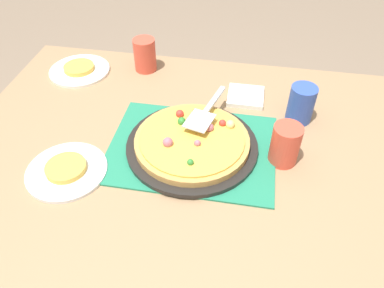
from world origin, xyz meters
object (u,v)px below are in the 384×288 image
Objects in this scene: pizza_pan at (192,146)px; served_slice_right at (79,68)px; pizza at (192,140)px; cup_far at (285,144)px; cup_corner at (145,55)px; napkin_stack at (246,96)px; plate_far_right at (80,71)px; served_slice_left at (66,168)px; pizza_server at (206,111)px; cup_near at (301,104)px; plate_near_left at (67,171)px.

served_slice_right reaches higher than pizza_pan.
served_slice_right is (-0.48, 0.33, -0.02)m from pizza.
pizza is 0.26m from cup_far.
cup_far and cup_corner have the same top height.
plate_far_right is at bearing 174.49° from napkin_stack.
pizza_server is at bearing 35.11° from served_slice_left.
cup_near is at bearing 19.38° from pizza_server.
pizza_server reaches higher than pizza_pan.
pizza_server is 0.22m from napkin_stack.
served_slice_right is at bearing -165.65° from cup_corner.
pizza is (0.00, 0.00, 0.02)m from pizza_pan.
plate_near_left is at bearing -144.89° from pizza_server.
cup_near is at bearing 75.39° from cup_far.
napkin_stack reaches higher than plate_far_right.
plate_near_left is at bearing -154.82° from pizza.
cup_far is at bearing -38.01° from cup_corner.
cup_far is (0.74, -0.33, 0.04)m from served_slice_right.
cup_far is (-0.05, -0.19, 0.00)m from cup_near.
served_slice_left is 0.62m from napkin_stack.
served_slice_left is 0.72m from cup_near.
pizza_server is at bearing -25.38° from served_slice_right.
plate_far_right is 1.83× the size of cup_far.
cup_near is at bearing 31.99° from pizza.
napkin_stack is at bearing 58.71° from pizza_server.
pizza_server is at bearing 158.72° from cup_far.
served_slice_left is (0.16, -0.49, 0.01)m from plate_far_right.
served_slice_right is 0.80m from cup_near.
pizza_pan is 1.73× the size of plate_far_right.
served_slice_right is at bearing 145.35° from pizza.
pizza_pan is 3.45× the size of served_slice_right.
cup_near is 0.20m from cup_far.
cup_near reaches higher than plate_near_left.
cup_corner is (0.08, 0.55, 0.04)m from served_slice_left.
pizza is 0.59m from served_slice_right.
cup_far is 0.64m from cup_corner.
napkin_stack is at bearing -5.51° from plate_far_right.
pizza_server is (-0.28, -0.10, 0.01)m from cup_near.
plate_far_right is (-0.48, 0.33, -0.03)m from pizza.
pizza_server is (0.03, 0.09, 0.06)m from pizza_pan.
pizza_server is at bearing -48.19° from cup_corner.
napkin_stack is (0.38, -0.12, -0.05)m from cup_corner.
served_slice_left is at bearing -144.89° from pizza_server.
cup_far is 0.51× the size of pizza_server.
pizza is at bearing -58.20° from cup_corner.
pizza reaches higher than served_slice_left.
cup_far is at bearing 14.84° from plate_near_left.
cup_near reaches higher than plate_far_right.
plate_near_left and plate_far_right have the same top height.
cup_far is 0.30m from napkin_stack.
pizza reaches higher than plate_far_right.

